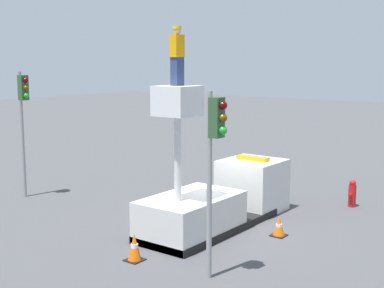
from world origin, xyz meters
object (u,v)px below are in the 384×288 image
bucket_truck (218,199)px  traffic_cone_rear (134,248)px  traffic_light_across (23,109)px  fire_hydrant (352,194)px  traffic_light_pole (214,148)px  worker (177,56)px  traffic_cone_curbside (279,227)px

bucket_truck → traffic_cone_rear: 4.23m
traffic_light_across → fire_hydrant: size_ratio=4.87×
traffic_light_pole → fire_hydrant: bearing=-1.9°
worker → traffic_cone_rear: 5.71m
bucket_truck → traffic_light_across: size_ratio=1.28×
traffic_light_across → fire_hydrant: bearing=-59.4°
traffic_cone_rear → traffic_cone_curbside: bearing=-26.9°
traffic_light_across → traffic_cone_rear: bearing=-106.8°
bucket_truck → traffic_light_pole: 5.29m
traffic_light_pole → fire_hydrant: size_ratio=4.57×
worker → traffic_cone_rear: (-1.98, -0.01, -5.35)m
fire_hydrant → traffic_cone_curbside: (-4.85, 0.59, -0.21)m
fire_hydrant → traffic_cone_curbside: 4.89m
traffic_light_across → traffic_cone_curbside: traffic_light_across is taller
traffic_light_pole → traffic_cone_curbside: (4.10, 0.29, -3.14)m
worker → traffic_light_pole: worker is taller
worker → fire_hydrant: (7.26, -2.82, -5.21)m
bucket_truck → traffic_cone_curbside: size_ratio=10.21×
worker → traffic_light_across: worker is taller
bucket_truck → fire_hydrant: size_ratio=6.22×
bucket_truck → traffic_cone_rear: (-4.20, -0.01, -0.55)m
bucket_truck → traffic_light_across: traffic_light_across is taller
worker → traffic_light_across: 8.73m
traffic_light_pole → traffic_light_across: traffic_light_across is taller
worker → traffic_cone_rear: worker is taller
traffic_light_across → fire_hydrant: 13.49m
traffic_light_pole → traffic_cone_curbside: 5.17m
fire_hydrant → traffic_cone_rear: size_ratio=1.34×
traffic_cone_curbside → traffic_light_pole: bearing=-176.0°
bucket_truck → worker: bearing=180.0°
traffic_light_across → fire_hydrant: traffic_light_across is taller
traffic_light_pole → traffic_light_across: size_ratio=0.94×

